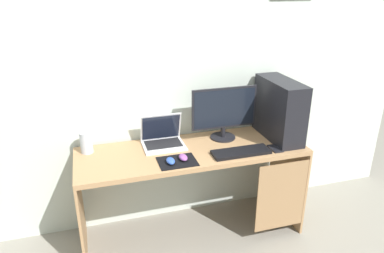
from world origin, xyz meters
The scene contains 12 objects.
ground_plane centered at (0.00, 0.00, 0.00)m, with size 8.00×8.00×0.00m, color gray.
wall_back centered at (0.00, 0.32, 1.30)m, with size 4.00×0.05×2.60m.
desk centered at (0.02, -0.01, 0.60)m, with size 1.67×0.56×0.73m.
pc_tower centered at (0.70, 0.02, 0.96)m, with size 0.19×0.50×0.46m, color black.
monitor centered at (0.29, 0.12, 0.95)m, with size 0.51×0.20×0.41m.
laptop centered at (-0.19, 0.14, 0.78)m, with size 0.31×0.25×0.23m.
speaker centered at (-0.73, 0.17, 0.81)m, with size 0.09×0.09×0.16m, color #B7BCC6.
keyboard centered at (0.31, -0.17, 0.75)m, with size 0.42×0.14×0.02m, color black.
mousepad centered at (-0.15, -0.16, 0.74)m, with size 0.26×0.20×0.01m, color black.
mouse_left centered at (-0.11, -0.15, 0.76)m, with size 0.06×0.10×0.03m, color #8C4C99.
mouse_right centered at (-0.20, -0.17, 0.76)m, with size 0.06×0.10×0.03m, color #2D51B2.
cell_phone centered at (0.58, -0.17, 0.74)m, with size 0.07×0.13×0.01m, color black.
Camera 1 is at (-0.68, -2.26, 1.89)m, focal length 33.57 mm.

